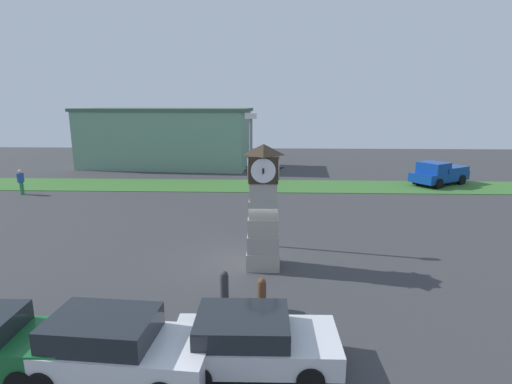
{
  "coord_description": "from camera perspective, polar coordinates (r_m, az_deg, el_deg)",
  "views": [
    {
      "loc": [
        0.89,
        -15.23,
        6.35
      ],
      "look_at": [
        0.25,
        1.81,
        2.5
      ],
      "focal_mm": 28.0,
      "sensor_mm": 36.0,
      "label": 1
    }
  ],
  "objects": [
    {
      "name": "pedestrian_near_bench",
      "position": [
        32.36,
        -30.56,
        1.46
      ],
      "size": [
        0.27,
        0.42,
        1.76
      ],
      "color": "#338C4C",
      "rests_on": "ground_plane"
    },
    {
      "name": "ground_plane",
      "position": [
        16.53,
        -1.1,
        -9.87
      ],
      "size": [
        81.49,
        81.49,
        0.0
      ],
      "primitive_type": "plane",
      "color": "#38383A"
    },
    {
      "name": "car_by_building",
      "position": [
        10.32,
        -0.63,
        -20.39
      ],
      "size": [
        4.07,
        2.04,
        1.37
      ],
      "color": "silver",
      "rests_on": "ground_plane"
    },
    {
      "name": "pickup_truck",
      "position": [
        34.3,
        24.72,
        2.46
      ],
      "size": [
        5.17,
        4.4,
        1.85
      ],
      "color": "navy",
      "rests_on": "ground_plane"
    },
    {
      "name": "bollard_near_tower",
      "position": [
        13.25,
        -4.56,
        -13.3
      ],
      "size": [
        0.28,
        0.28,
        1.08
      ],
      "color": "#333338",
      "rests_on": "ground_plane"
    },
    {
      "name": "warehouse_blue_far",
      "position": [
        40.75,
        -12.77,
        7.55
      ],
      "size": [
        17.1,
        7.84,
        5.77
      ],
      "color": "gray",
      "rests_on": "ground_plane"
    },
    {
      "name": "street_lamp_far_side",
      "position": [
        17.48,
        -0.73,
        3.13
      ],
      "size": [
        0.5,
        0.24,
        5.89
      ],
      "color": "slate",
      "rests_on": "ground_plane"
    },
    {
      "name": "clock_tower",
      "position": [
        15.3,
        1.06,
        -2.59
      ],
      "size": [
        1.49,
        1.51,
        4.84
      ],
      "color": "#A09A90",
      "rests_on": "ground_plane"
    },
    {
      "name": "car_near_tower",
      "position": [
        10.56,
        -19.7,
        -19.99
      ],
      "size": [
        4.49,
        2.18,
        1.52
      ],
      "color": "silver",
      "rests_on": "ground_plane"
    },
    {
      "name": "grass_verge_far",
      "position": [
        30.85,
        3.99,
        0.86
      ],
      "size": [
        48.89,
        4.67,
        0.04
      ],
      "primitive_type": "cube",
      "color": "#386B2D",
      "rests_on": "ground_plane"
    },
    {
      "name": "bollard_mid_row",
      "position": [
        12.84,
        0.81,
        -14.27
      ],
      "size": [
        0.28,
        0.28,
        1.02
      ],
      "color": "brown",
      "rests_on": "ground_plane"
    }
  ]
}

